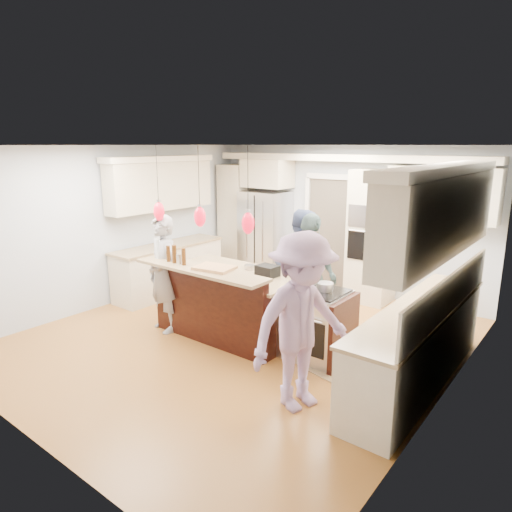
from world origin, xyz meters
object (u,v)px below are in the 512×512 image
at_px(kitchen_island, 231,301).
at_px(person_bar_end, 163,274).
at_px(island_range, 317,324).
at_px(person_far_left, 300,267).
at_px(refrigerator, 265,236).

relative_size(kitchen_island, person_bar_end, 1.21).
xyz_separation_m(kitchen_island, island_range, (1.41, 0.08, -0.03)).
bearing_deg(person_bar_end, island_range, 28.55).
bearing_deg(person_far_left, person_bar_end, 23.75).
distance_m(kitchen_island, person_bar_end, 1.07).
height_order(refrigerator, person_bar_end, refrigerator).
height_order(refrigerator, person_far_left, refrigerator).
height_order(person_bar_end, person_far_left, person_far_left).
distance_m(person_bar_end, person_far_left, 2.05).
relative_size(island_range, person_bar_end, 0.53).
bearing_deg(person_far_left, kitchen_island, 37.10).
distance_m(island_range, person_bar_end, 2.37).
relative_size(refrigerator, island_range, 1.96).
bearing_deg(refrigerator, person_far_left, -40.62).
height_order(kitchen_island, person_bar_end, person_bar_end).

